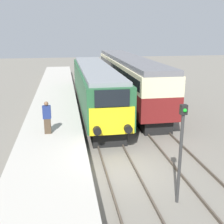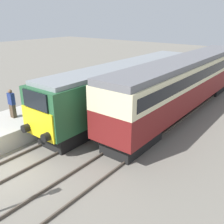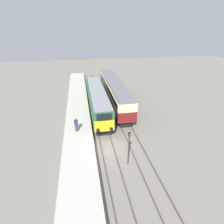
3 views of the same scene
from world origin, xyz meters
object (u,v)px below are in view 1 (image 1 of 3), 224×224
passenger_carriage (129,75)px  signal_post (181,147)px  locomotive (95,86)px  person_on_platform (47,118)px

passenger_carriage → signal_post: 16.12m
locomotive → person_on_platform: (-3.46, -7.32, -0.20)m
passenger_carriage → person_on_platform: passenger_carriage is taller
passenger_carriage → signal_post: (-1.70, -16.03, -0.18)m
passenger_carriage → locomotive: bearing=-139.9°
locomotive → person_on_platform: bearing=-115.3°
passenger_carriage → person_on_platform: (-6.86, -10.18, -0.58)m
person_on_platform → signal_post: size_ratio=0.46×
signal_post → passenger_carriage: bearing=83.9°
signal_post → locomotive: bearing=97.4°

